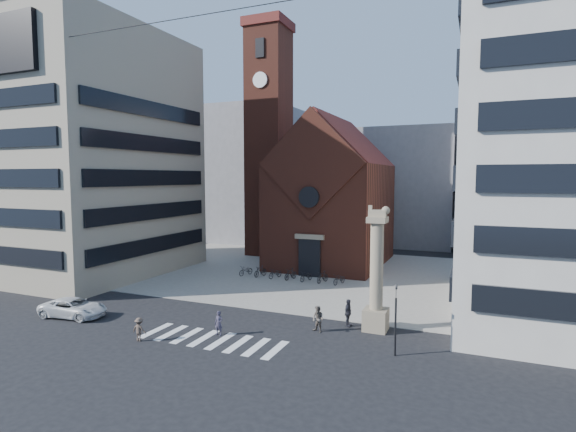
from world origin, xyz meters
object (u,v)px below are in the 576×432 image
object	(u,v)px
lion_column	(377,281)
scooter_0	(246,271)
pedestrian_1	(318,319)
traffic_light	(396,318)
white_car	(74,308)
pedestrian_0	(219,323)
pedestrian_2	(348,313)

from	to	relation	value
lion_column	scooter_0	size ratio (longest dim) A/B	4.42
pedestrian_1	lion_column	bearing A→B (deg)	50.01
traffic_light	white_car	distance (m)	23.88
traffic_light	white_car	xyz separation A→B (m)	(-23.74, -2.00, -1.58)
lion_column	pedestrian_1	bearing A→B (deg)	-151.69
pedestrian_1	scooter_0	bearing A→B (deg)	155.20
lion_column	pedestrian_0	world-z (taller)	lion_column
traffic_light	pedestrian_0	bearing A→B (deg)	-174.59
traffic_light	scooter_0	world-z (taller)	traffic_light
pedestrian_2	traffic_light	bearing A→B (deg)	-132.10
lion_column	scooter_0	world-z (taller)	lion_column
lion_column	pedestrian_1	distance (m)	4.79
lion_column	white_car	xyz separation A→B (m)	(-21.75, -6.00, -2.75)
lion_column	pedestrian_2	xyz separation A→B (m)	(-1.98, 0.00, -2.47)
white_car	scooter_0	bearing A→B (deg)	-24.01
lion_column	pedestrian_2	size ratio (longest dim) A/B	4.41
traffic_light	pedestrian_1	size ratio (longest dim) A/B	2.39
pedestrian_1	pedestrian_2	world-z (taller)	pedestrian_2
traffic_light	pedestrian_0	distance (m)	11.64
lion_column	pedestrian_2	bearing A→B (deg)	180.00
lion_column	pedestrian_1	xyz separation A→B (m)	(-3.57, -1.92, -2.56)
pedestrian_2	pedestrian_0	bearing A→B (deg)	127.17
lion_column	traffic_light	world-z (taller)	lion_column
white_car	pedestrian_2	xyz separation A→B (m)	(19.77, 6.00, 0.28)
white_car	pedestrian_0	size ratio (longest dim) A/B	3.10
white_car	scooter_0	size ratio (longest dim) A/B	2.58
lion_column	pedestrian_0	xyz separation A→B (m)	(-9.51, -5.09, -2.64)
traffic_light	lion_column	bearing A→B (deg)	116.46
scooter_0	white_car	bearing A→B (deg)	-90.11
white_car	scooter_0	distance (m)	18.46
traffic_light	pedestrian_2	distance (m)	5.79
pedestrian_0	scooter_0	size ratio (longest dim) A/B	0.83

